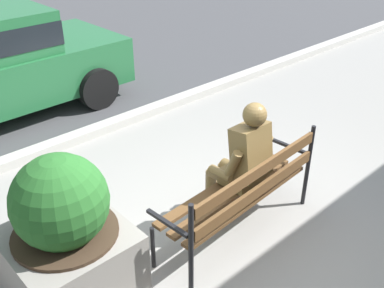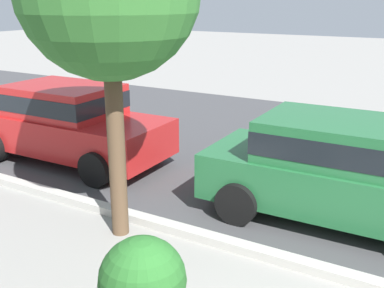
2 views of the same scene
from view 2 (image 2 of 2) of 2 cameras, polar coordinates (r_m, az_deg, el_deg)
The scene contains 3 objects.
curb_stone at distance 5.95m, azimuth 19.34°, elevation -15.45°, with size 60.00×0.20×0.12m, color #B2AFA8.
parked_car_red at distance 9.68m, azimuth -15.06°, elevation 2.83°, with size 4.13×1.97×1.56m.
parked_car_green at distance 7.09m, azimuth 18.02°, elevation -2.80°, with size 4.13×1.97×1.56m.
Camera 2 is at (0.70, -2.10, 3.21)m, focal length 43.06 mm.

